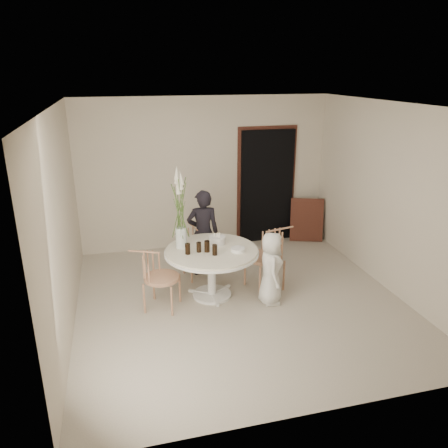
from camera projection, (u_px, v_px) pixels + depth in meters
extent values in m
plane|color=beige|center=(240.00, 301.00, 6.21)|extent=(4.50, 4.50, 0.00)
plane|color=silver|center=(243.00, 105.00, 5.31)|extent=(4.50, 4.50, 0.00)
plane|color=beige|center=(206.00, 174.00, 7.82)|extent=(4.50, 0.00, 4.50)
plane|color=beige|center=(316.00, 289.00, 3.71)|extent=(4.50, 0.00, 4.50)
plane|color=beige|center=(62.00, 225.00, 5.24)|extent=(0.00, 4.50, 4.50)
plane|color=beige|center=(391.00, 199.00, 6.29)|extent=(0.00, 4.50, 4.50)
cube|color=black|center=(267.00, 187.00, 8.13)|extent=(1.00, 0.10, 2.10)
cube|color=#5C2B1F|center=(266.00, 183.00, 8.15)|extent=(1.12, 0.03, 2.22)
cylinder|color=white|center=(212.00, 294.00, 6.35)|extent=(0.56, 0.56, 0.04)
cylinder|color=white|center=(212.00, 274.00, 6.25)|extent=(0.12, 0.12, 0.65)
cylinder|color=white|center=(212.00, 252.00, 6.13)|extent=(1.33, 1.33, 0.03)
cylinder|color=white|center=(212.00, 251.00, 6.12)|extent=(1.30, 1.30, 0.04)
cube|color=#5C2B1F|center=(307.00, 220.00, 8.30)|extent=(0.64, 0.37, 0.82)
cylinder|color=tan|center=(192.00, 271.00, 6.68)|extent=(0.03, 0.03, 0.41)
cylinder|color=tan|center=(213.00, 266.00, 6.82)|extent=(0.03, 0.03, 0.41)
cylinder|color=tan|center=(184.00, 262.00, 6.99)|extent=(0.03, 0.03, 0.41)
cylinder|color=tan|center=(205.00, 258.00, 7.13)|extent=(0.03, 0.03, 0.41)
cylinder|color=tan|center=(198.00, 251.00, 6.83)|extent=(0.45, 0.45, 0.05)
cylinder|color=tan|center=(245.00, 271.00, 6.61)|extent=(0.03, 0.03, 0.47)
cylinder|color=tan|center=(260.00, 282.00, 6.26)|extent=(0.03, 0.03, 0.47)
cylinder|color=tan|center=(268.00, 265.00, 6.80)|extent=(0.03, 0.03, 0.47)
cylinder|color=tan|center=(284.00, 276.00, 6.45)|extent=(0.03, 0.03, 0.47)
cylinder|color=tan|center=(265.00, 257.00, 6.44)|extent=(0.52, 0.52, 0.05)
cylinder|color=tan|center=(172.00, 301.00, 5.77)|extent=(0.03, 0.03, 0.43)
cylinder|color=tan|center=(180.00, 288.00, 6.13)|extent=(0.03, 0.03, 0.43)
cylinder|color=tan|center=(144.00, 299.00, 5.84)|extent=(0.03, 0.03, 0.43)
cylinder|color=tan|center=(154.00, 286.00, 6.19)|extent=(0.03, 0.03, 0.43)
cylinder|color=tan|center=(162.00, 278.00, 5.90)|extent=(0.48, 0.48, 0.05)
imported|color=black|center=(203.00, 233.00, 6.84)|extent=(0.53, 0.37, 1.39)
imported|color=white|center=(271.00, 268.00, 6.02)|extent=(0.42, 0.56, 1.04)
cylinder|color=white|center=(217.00, 240.00, 6.30)|extent=(0.23, 0.23, 0.11)
cylinder|color=beige|center=(217.00, 235.00, 6.27)|extent=(0.01, 0.01, 0.05)
cylinder|color=beige|center=(219.00, 234.00, 6.30)|extent=(0.01, 0.01, 0.05)
cylinder|color=beige|center=(214.00, 235.00, 6.28)|extent=(0.01, 0.01, 0.05)
cylinder|color=beige|center=(219.00, 236.00, 6.24)|extent=(0.01, 0.01, 0.05)
cylinder|color=black|center=(199.00, 247.00, 6.01)|extent=(0.09, 0.09, 0.14)
cylinder|color=black|center=(215.00, 250.00, 5.91)|extent=(0.08, 0.08, 0.15)
cylinder|color=black|center=(188.00, 249.00, 5.94)|extent=(0.09, 0.09, 0.15)
cylinder|color=black|center=(207.00, 246.00, 6.01)|extent=(0.08, 0.08, 0.16)
cylinder|color=white|center=(238.00, 250.00, 6.05)|extent=(0.21, 0.21, 0.05)
cylinder|color=silver|center=(181.00, 238.00, 6.14)|extent=(0.16, 0.16, 0.30)
cylinder|color=#44622A|center=(183.00, 212.00, 6.03)|extent=(0.01, 0.01, 0.74)
cone|color=beige|center=(182.00, 186.00, 5.91)|extent=(0.07, 0.07, 0.19)
cylinder|color=#44622A|center=(181.00, 210.00, 6.04)|extent=(0.01, 0.01, 0.80)
cone|color=beige|center=(180.00, 182.00, 5.90)|extent=(0.07, 0.07, 0.19)
cylinder|color=#44622A|center=(179.00, 208.00, 6.02)|extent=(0.01, 0.01, 0.87)
cone|color=beige|center=(178.00, 177.00, 5.88)|extent=(0.07, 0.07, 0.19)
cylinder|color=#44622A|center=(178.00, 206.00, 5.99)|extent=(0.01, 0.01, 0.93)
cone|color=beige|center=(177.00, 173.00, 5.83)|extent=(0.07, 0.07, 0.19)
cylinder|color=#44622A|center=(179.00, 213.00, 6.00)|extent=(0.01, 0.01, 0.74)
cone|color=beige|center=(178.00, 187.00, 5.87)|extent=(0.07, 0.07, 0.19)
cylinder|color=#44622A|center=(180.00, 211.00, 5.98)|extent=(0.01, 0.01, 0.80)
cone|color=beige|center=(179.00, 183.00, 5.85)|extent=(0.07, 0.07, 0.19)
cylinder|color=#44622A|center=(182.00, 209.00, 5.98)|extent=(0.01, 0.01, 0.87)
cone|color=beige|center=(181.00, 178.00, 5.84)|extent=(0.07, 0.07, 0.19)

